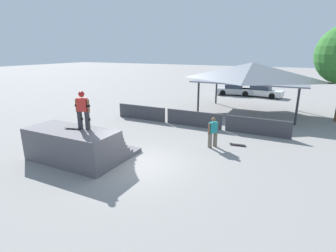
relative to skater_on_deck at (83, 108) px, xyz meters
The scene contains 10 objects.
ground_plane 3.55m from the skater_on_deck, 16.52° to the left, with size 160.00×160.00×0.00m, color gray.
quarter_pipe_ramp 1.95m from the skater_on_deck, behind, with size 4.42×3.44×1.55m.
skater_on_deck is the anchor object (origin of this frame).
skateboard_on_deck 1.09m from the skater_on_deck, 158.59° to the right, with size 0.80×0.41×0.09m.
bystander_walking 6.69m from the skater_on_deck, 42.97° to the left, with size 0.46×0.61×1.66m.
skateboard_on_ground 8.28m from the skater_on_deck, 41.70° to the left, with size 0.87×0.29×0.09m.
barrier_fence 8.34m from the skater_on_deck, 73.12° to the left, with size 12.34×0.12×1.05m.
pavilion_shelter 14.65m from the skater_on_deck, 70.19° to the left, with size 8.50×5.89×4.11m.
parked_car_silver 22.24m from the skater_on_deck, 85.34° to the left, with size 4.28×2.22×1.27m.
parked_car_white 22.87m from the skater_on_deck, 77.92° to the left, with size 4.67×2.37×1.27m.
Camera 1 is at (6.23, -9.22, 5.04)m, focal length 28.00 mm.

